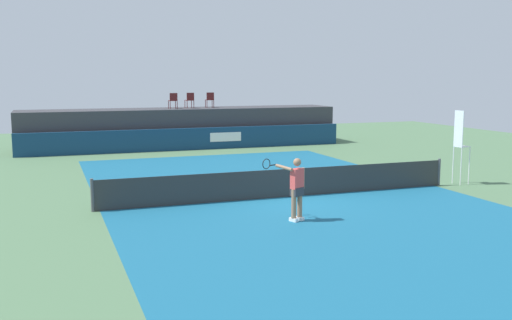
{
  "coord_description": "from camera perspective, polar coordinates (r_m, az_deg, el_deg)",
  "views": [
    {
      "loc": [
        -7.43,
        -17.64,
        3.99
      ],
      "look_at": [
        -0.28,
        2.0,
        1.0
      ],
      "focal_mm": 40.87,
      "sensor_mm": 36.0,
      "label": 1
    }
  ],
  "objects": [
    {
      "name": "spectator_chair_left",
      "position": [
        33.84,
        -6.51,
        5.9
      ],
      "size": [
        0.48,
        0.48,
        0.89
      ],
      "color": "#561919",
      "rests_on": "spectator_platform"
    },
    {
      "name": "tennis_net",
      "position": [
        19.46,
        2.79,
        -2.28
      ],
      "size": [
        12.4,
        0.02,
        0.95
      ],
      "primitive_type": "cube",
      "color": "#2D2D2D",
      "rests_on": "ground"
    },
    {
      "name": "ground_plane",
      "position": [
        22.3,
        -0.2,
        -2.17
      ],
      "size": [
        48.0,
        48.0,
        0.0
      ],
      "primitive_type": "plane",
      "color": "#4C704C"
    },
    {
      "name": "spectator_chair_center",
      "position": [
        34.24,
        -4.54,
        5.95
      ],
      "size": [
        0.46,
        0.46,
        0.89
      ],
      "color": "#561919",
      "rests_on": "spectator_platform"
    },
    {
      "name": "net_post_near",
      "position": [
        18.03,
        -15.73,
        -3.34
      ],
      "size": [
        0.1,
        0.1,
        1.0
      ],
      "primitive_type": "cylinder",
      "color": "#4C4C51",
      "rests_on": "ground"
    },
    {
      "name": "court_inner",
      "position": [
        19.55,
        2.78,
        -3.64
      ],
      "size": [
        12.0,
        22.0,
        0.0
      ],
      "primitive_type": "cube",
      "color": "#16597A",
      "rests_on": "ground"
    },
    {
      "name": "net_post_far",
      "position": [
        22.56,
        17.47,
        -1.14
      ],
      "size": [
        0.1,
        0.1,
        1.0
      ],
      "primitive_type": "cylinder",
      "color": "#4C4C51",
      "rests_on": "ground"
    },
    {
      "name": "spectator_platform",
      "position": [
        33.89,
        -7.28,
        3.19
      ],
      "size": [
        18.0,
        2.8,
        2.2
      ],
      "primitive_type": "cube",
      "color": "#38383D",
      "rests_on": "ground"
    },
    {
      "name": "umpire_chair",
      "position": [
        22.96,
        19.34,
        1.67
      ],
      "size": [
        0.48,
        0.48,
        2.76
      ],
      "color": "white",
      "rests_on": "ground"
    },
    {
      "name": "tennis_ball",
      "position": [
        20.71,
        -9.67,
        -2.98
      ],
      "size": [
        0.07,
        0.07,
        0.07
      ],
      "primitive_type": "sphere",
      "color": "#D8EA33",
      "rests_on": "court_inner"
    },
    {
      "name": "spectator_chair_far_left",
      "position": [
        33.32,
        -8.12,
        5.84
      ],
      "size": [
        0.46,
        0.46,
        0.89
      ],
      "color": "#561919",
      "rests_on": "spectator_platform"
    },
    {
      "name": "tennis_player",
      "position": [
        16.21,
        3.94,
        -2.65
      ],
      "size": [
        1.01,
        1.07,
        1.77
      ],
      "color": "white",
      "rests_on": "court_inner"
    },
    {
      "name": "sponsor_wall",
      "position": [
        32.2,
        -6.54,
        2.05
      ],
      "size": [
        18.0,
        0.22,
        1.2
      ],
      "color": "navy",
      "rests_on": "ground"
    }
  ]
}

